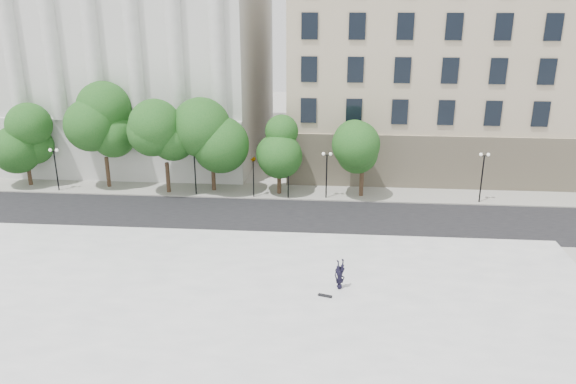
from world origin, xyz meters
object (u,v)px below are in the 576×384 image
at_px(traffic_light_west, 253,157).
at_px(person_lying, 340,284).
at_px(traffic_light_east, 288,158).
at_px(skateboard, 325,296).

bearing_deg(traffic_light_west, person_lying, -65.68).
distance_m(traffic_light_east, skateboard, 17.96).
xyz_separation_m(traffic_light_east, person_lying, (4.35, -16.31, -2.97)).
xyz_separation_m(traffic_light_west, traffic_light_east, (3.02, 0.00, -0.06)).
height_order(traffic_light_west, traffic_light_east, traffic_light_west).
bearing_deg(skateboard, traffic_light_west, 127.65).
distance_m(traffic_light_west, skateboard, 18.79).
relative_size(traffic_light_east, person_lying, 2.28).
bearing_deg(skateboard, person_lying, 67.52).
bearing_deg(skateboard, traffic_light_east, 118.45).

